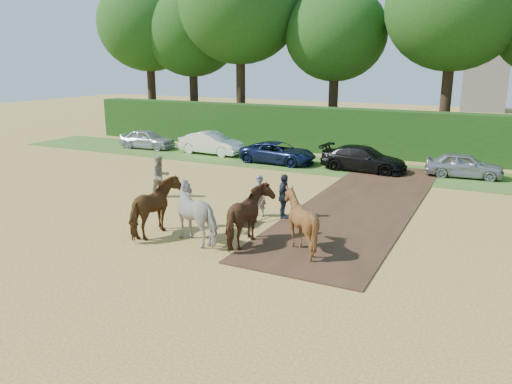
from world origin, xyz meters
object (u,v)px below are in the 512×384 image
object	(u,v)px
spectator_far	(284,197)
plough_team	(226,214)
spectator_near	(160,177)
parked_cars	(387,160)

from	to	relation	value
spectator_far	plough_team	bearing A→B (deg)	162.89
plough_team	spectator_far	bearing A→B (deg)	78.09
spectator_near	spectator_far	xyz separation A→B (m)	(6.27, -0.41, -0.07)
parked_cars	plough_team	bearing A→B (deg)	-100.19
plough_team	parked_cars	world-z (taller)	plough_team
spectator_near	plough_team	size ratio (longest dim) A/B	0.29
spectator_far	parked_cars	distance (m)	10.55
spectator_near	parked_cars	size ratio (longest dim) A/B	0.05
spectator_near	parked_cars	world-z (taller)	spectator_near
spectator_near	plough_team	distance (m)	6.70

